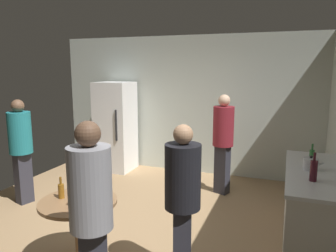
{
  "coord_description": "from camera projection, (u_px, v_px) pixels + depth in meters",
  "views": [
    {
      "loc": [
        1.94,
        -3.56,
        2.08
      ],
      "look_at": [
        0.38,
        0.64,
        1.28
      ],
      "focal_mm": 34.88,
      "sensor_mm": 36.0,
      "label": 1
    }
  ],
  "objects": [
    {
      "name": "foreground_table",
      "position": [
        78.0,
        210.0,
        3.37
      ],
      "size": [
        0.8,
        0.8,
        0.73
      ],
      "color": "olive",
      "rests_on": "ground_plane"
    },
    {
      "name": "beer_bottle_green",
      "position": [
        84.0,
        195.0,
        3.28
      ],
      "size": [
        0.06,
        0.06,
        0.23
      ],
      "color": "#26662D",
      "rests_on": "foreground_table"
    },
    {
      "name": "refrigerator",
      "position": [
        115.0,
        126.0,
        6.66
      ],
      "size": [
        0.7,
        0.68,
        1.8
      ],
      "color": "white",
      "rests_on": "ground_plane"
    },
    {
      "name": "person_in_black_shirt",
      "position": [
        183.0,
        193.0,
        3.06
      ],
      "size": [
        0.42,
        0.42,
        1.58
      ],
      "rotation": [
        0.0,
        0.0,
        -2.85
      ],
      "color": "#2D2D38",
      "rests_on": "ground_plane"
    },
    {
      "name": "wine_bottle_on_counter",
      "position": [
        314.0,
        170.0,
        3.43
      ],
      "size": [
        0.08,
        0.08,
        0.31
      ],
      "color": "#3F141E",
      "rests_on": "kitchen_counter"
    },
    {
      "name": "person_in_teal_shirt",
      "position": [
        21.0,
        144.0,
        4.96
      ],
      "size": [
        0.42,
        0.42,
        1.62
      ],
      "rotation": [
        0.0,
        0.0,
        -0.28
      ],
      "color": "#2D2D38",
      "rests_on": "ground_plane"
    },
    {
      "name": "kitchen_counter",
      "position": [
        312.0,
        207.0,
        3.87
      ],
      "size": [
        0.64,
        1.82,
        0.9
      ],
      "color": "beige",
      "rests_on": "ground_plane"
    },
    {
      "name": "person_in_gray_shirt",
      "position": [
        91.0,
        209.0,
        2.55
      ],
      "size": [
        0.47,
        0.47,
        1.69
      ],
      "rotation": [
        0.0,
        0.0,
        2.19
      ],
      "color": "#2D2D38",
      "rests_on": "ground_plane"
    },
    {
      "name": "beer_bottle_brown",
      "position": [
        82.0,
        188.0,
        3.48
      ],
      "size": [
        0.06,
        0.06,
        0.23
      ],
      "color": "#593314",
      "rests_on": "foreground_table"
    },
    {
      "name": "beer_bottle_amber",
      "position": [
        61.0,
        190.0,
        3.4
      ],
      "size": [
        0.06,
        0.06,
        0.23
      ],
      "color": "#8C5919",
      "rests_on": "foreground_table"
    },
    {
      "name": "kettle",
      "position": [
        311.0,
        164.0,
        3.82
      ],
      "size": [
        0.24,
        0.17,
        0.18
      ],
      "color": "#B2B2B7",
      "rests_on": "kitchen_counter"
    },
    {
      "name": "ground_plane",
      "position": [
        124.0,
        230.0,
        4.33
      ],
      "size": [
        5.2,
        5.2,
        0.1
      ],
      "primitive_type": "cube",
      "color": "#9E7C56"
    },
    {
      "name": "person_in_maroon_shirt",
      "position": [
        223.0,
        136.0,
        5.35
      ],
      "size": [
        0.44,
        0.44,
        1.66
      ],
      "rotation": [
        0.0,
        0.0,
        -1.93
      ],
      "color": "#2D2D38",
      "rests_on": "ground_plane"
    },
    {
      "name": "beer_bottle_on_counter",
      "position": [
        312.0,
        155.0,
        4.16
      ],
      "size": [
        0.06,
        0.06,
        0.23
      ],
      "color": "#26662D",
      "rests_on": "kitchen_counter"
    },
    {
      "name": "beer_bottle_clear",
      "position": [
        103.0,
        188.0,
        3.46
      ],
      "size": [
        0.06,
        0.06,
        0.23
      ],
      "color": "silver",
      "rests_on": "foreground_table"
    },
    {
      "name": "plastic_cup_red",
      "position": [
        74.0,
        200.0,
        3.22
      ],
      "size": [
        0.08,
        0.08,
        0.11
      ],
      "primitive_type": "cylinder",
      "color": "red",
      "rests_on": "foreground_table"
    },
    {
      "name": "wall_back",
      "position": [
        185.0,
        105.0,
        6.51
      ],
      "size": [
        5.32,
        0.06,
        2.7
      ],
      "primitive_type": "cube",
      "color": "beige",
      "rests_on": "ground_plane"
    }
  ]
}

